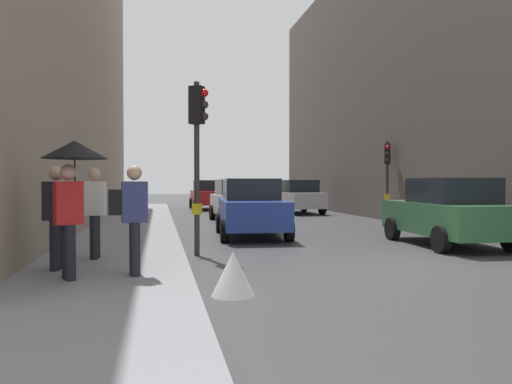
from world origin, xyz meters
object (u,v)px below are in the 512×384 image
object	(u,v)px
traffic_light_near_right	(198,136)
car_dark_suv	(257,192)
car_silver_hatchback	(297,197)
warning_sign_triangle	(233,274)
car_green_estate	(448,212)
pedestrian_with_umbrella	(73,170)
car_red_sedan	(208,195)
pedestrian_with_black_backpack	(92,207)
car_white_compact	(238,201)
pedestrian_in_dark_coat	(56,213)
pedestrian_with_grey_backpack	(132,213)
traffic_light_mid_street	(387,166)
car_blue_van	(251,208)

from	to	relation	value
traffic_light_near_right	car_dark_suv	xyz separation A→B (m)	(6.53, 26.17, -1.81)
car_silver_hatchback	warning_sign_triangle	world-z (taller)	car_silver_hatchback
car_green_estate	pedestrian_with_umbrella	xyz separation A→B (m)	(-8.70, -3.74, 0.96)
car_red_sedan	car_green_estate	size ratio (longest dim) A/B	1.00
car_red_sedan	pedestrian_with_black_backpack	world-z (taller)	pedestrian_with_black_backpack
traffic_light_near_right	car_green_estate	bearing A→B (deg)	4.88
car_white_compact	pedestrian_in_dark_coat	world-z (taller)	pedestrian_in_dark_coat
traffic_light_near_right	pedestrian_with_umbrella	world-z (taller)	traffic_light_near_right
car_green_estate	pedestrian_with_grey_backpack	xyz separation A→B (m)	(-7.83, -3.58, 0.29)
traffic_light_near_right	pedestrian_with_grey_backpack	bearing A→B (deg)	-113.10
car_silver_hatchback	traffic_light_mid_street	bearing A→B (deg)	-72.12
pedestrian_with_umbrella	pedestrian_in_dark_coat	world-z (taller)	pedestrian_with_umbrella
traffic_light_mid_street	car_white_compact	bearing A→B (deg)	166.25
traffic_light_near_right	pedestrian_with_black_backpack	xyz separation A→B (m)	(-2.13, -1.08, -1.53)
car_blue_van	traffic_light_mid_street	bearing A→B (deg)	33.25
pedestrian_with_umbrella	traffic_light_mid_street	bearing A→B (deg)	46.53
warning_sign_triangle	car_green_estate	bearing A→B (deg)	36.21
car_blue_van	car_green_estate	size ratio (longest dim) A/B	1.01
car_red_sedan	car_silver_hatchback	bearing A→B (deg)	-48.71
pedestrian_with_black_backpack	warning_sign_triangle	bearing A→B (deg)	-52.12
car_blue_van	warning_sign_triangle	xyz separation A→B (m)	(-1.70, -7.78, -0.55)
traffic_light_near_right	pedestrian_with_black_backpack	world-z (taller)	traffic_light_near_right
pedestrian_with_grey_backpack	warning_sign_triangle	xyz separation A→B (m)	(1.49, -1.06, -0.84)
traffic_light_near_right	pedestrian_with_black_backpack	size ratio (longest dim) A/B	2.20
car_blue_van	car_red_sedan	distance (m)	15.45
traffic_light_near_right	car_blue_van	size ratio (longest dim) A/B	0.90
pedestrian_with_grey_backpack	warning_sign_triangle	bearing A→B (deg)	-35.42
traffic_light_near_right	car_silver_hatchback	bearing A→B (deg)	66.14
pedestrian_with_umbrella	pedestrian_with_black_backpack	size ratio (longest dim) A/B	1.21
car_silver_hatchback	car_green_estate	world-z (taller)	same
pedestrian_with_umbrella	pedestrian_with_grey_backpack	size ratio (longest dim) A/B	1.21
car_blue_van	pedestrian_with_grey_backpack	size ratio (longest dim) A/B	2.44
car_white_compact	car_dark_suv	world-z (taller)	same
traffic_light_mid_street	car_blue_van	distance (m)	7.88
car_blue_van	car_silver_hatchback	bearing A→B (deg)	67.36
traffic_light_mid_street	pedestrian_with_grey_backpack	xyz separation A→B (m)	(-9.67, -10.97, -1.14)
car_green_estate	car_white_compact	bearing A→B (deg)	115.11
car_white_compact	pedestrian_with_grey_backpack	xyz separation A→B (m)	(-3.68, -12.44, 0.29)
car_green_estate	pedestrian_with_umbrella	distance (m)	9.52
car_red_sedan	traffic_light_mid_street	bearing A→B (deg)	-60.65
traffic_light_mid_street	pedestrian_with_umbrella	bearing A→B (deg)	-133.47
traffic_light_near_right	car_white_compact	size ratio (longest dim) A/B	0.92
pedestrian_in_dark_coat	warning_sign_triangle	bearing A→B (deg)	-33.02
pedestrian_with_umbrella	car_white_compact	bearing A→B (deg)	70.14
traffic_light_mid_street	car_green_estate	size ratio (longest dim) A/B	0.78
car_red_sedan	traffic_light_near_right	bearing A→B (deg)	-96.22
car_green_estate	car_dark_suv	bearing A→B (deg)	90.02
car_silver_hatchback	pedestrian_with_black_backpack	bearing A→B (deg)	-118.80
pedestrian_with_umbrella	car_blue_van	bearing A→B (deg)	59.41
traffic_light_mid_street	traffic_light_near_right	bearing A→B (deg)	-136.54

